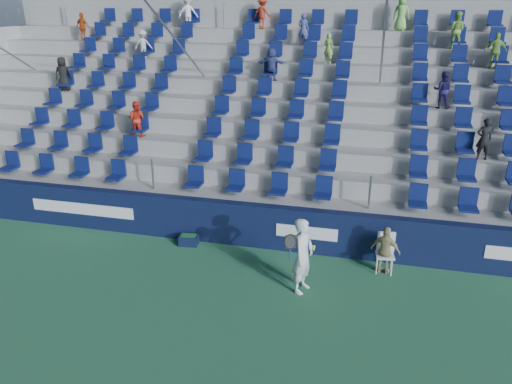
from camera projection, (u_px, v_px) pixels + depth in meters
ground at (216, 310)px, 10.74m from camera, size 70.00×70.00×0.00m
sponsor_wall at (252, 225)px, 13.37m from camera, size 24.00×0.32×1.20m
grandstand at (288, 125)px, 17.42m from camera, size 24.00×8.17×6.63m
tennis_player at (303, 256)px, 11.17m from camera, size 0.69×0.74×1.78m
line_judge_chair at (385, 249)px, 12.16m from camera, size 0.48×0.49×0.98m
line_judge at (386, 250)px, 12.00m from camera, size 0.77×0.48×1.21m
ball_bin at (189, 240)px, 13.54m from camera, size 0.54×0.39×0.28m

